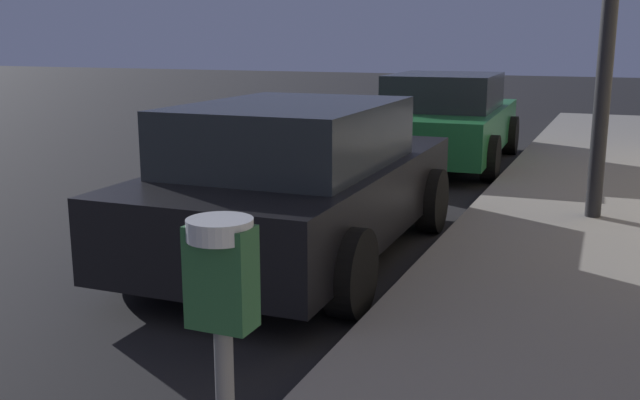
{
  "coord_description": "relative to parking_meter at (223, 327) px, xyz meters",
  "views": [
    {
      "loc": [
        5.51,
        -1.21,
        1.97
      ],
      "look_at": [
        4.19,
        1.93,
        1.21
      ],
      "focal_mm": 40.83,
      "sensor_mm": 36.0,
      "label": 1
    }
  ],
  "objects": [
    {
      "name": "car_green",
      "position": [
        -1.64,
        9.78,
        -0.45
      ],
      "size": [
        2.18,
        4.37,
        1.43
      ],
      "color": "#19592D",
      "rests_on": "ground"
    },
    {
      "name": "car_black",
      "position": [
        -1.64,
        4.16,
        -0.44
      ],
      "size": [
        2.11,
        4.16,
        1.43
      ],
      "color": "black",
      "rests_on": "ground"
    },
    {
      "name": "parking_meter",
      "position": [
        0.0,
        0.0,
        0.0
      ],
      "size": [
        0.19,
        0.19,
        1.33
      ],
      "color": "#59595B",
      "rests_on": "sidewalk"
    }
  ]
}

